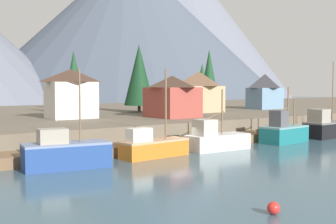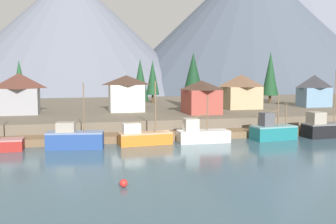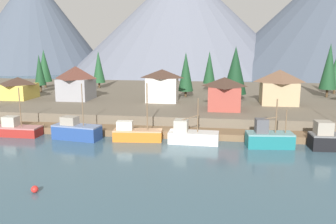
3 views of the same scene
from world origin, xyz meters
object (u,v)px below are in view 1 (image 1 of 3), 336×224
at_px(conifer_back_right, 209,74).
at_px(conifer_mid_right, 202,81).
at_px(fishing_boat_teal, 284,132).
at_px(fishing_boat_black, 326,127).
at_px(fishing_boat_orange, 153,146).
at_px(conifer_near_left, 139,75).
at_px(conifer_centre, 74,77).
at_px(house_white, 71,93).
at_px(house_blue, 265,91).
at_px(house_tan, 199,91).
at_px(fishing_boat_blue, 65,153).
at_px(fishing_boat_white, 216,139).
at_px(house_red, 172,96).
at_px(channel_buoy, 274,208).
at_px(conifer_near_right, 74,78).

bearing_deg(conifer_back_right, conifer_mid_right, 61.03).
xyz_separation_m(fishing_boat_teal, fishing_boat_black, (8.73, 0.13, 0.08)).
height_order(fishing_boat_orange, fishing_boat_black, fishing_boat_black).
bearing_deg(conifer_mid_right, conifer_back_right, -118.97).
distance_m(conifer_near_left, conifer_centre, 14.05).
distance_m(fishing_boat_orange, conifer_mid_right, 54.58).
bearing_deg(house_white, conifer_mid_right, 25.00).
distance_m(fishing_boat_orange, house_blue, 45.04).
relative_size(fishing_boat_black, house_tan, 1.42).
relative_size(fishing_boat_blue, fishing_boat_teal, 1.25).
bearing_deg(house_white, house_tan, 1.73).
height_order(fishing_boat_orange, fishing_boat_white, fishing_boat_orange).
bearing_deg(conifer_mid_right, conifer_centre, 177.80).
bearing_deg(house_red, conifer_mid_right, 42.76).
distance_m(conifer_mid_right, channel_buoy, 72.56).
bearing_deg(house_tan, fishing_boat_teal, -101.83).
relative_size(fishing_boat_blue, house_white, 1.27).
height_order(fishing_boat_white, fishing_boat_black, fishing_boat_black).
bearing_deg(fishing_boat_teal, fishing_boat_blue, 174.35).
xyz_separation_m(fishing_boat_orange, house_blue, (39.52, 21.05, 4.80)).
bearing_deg(house_red, fishing_boat_black, -44.09).
xyz_separation_m(fishing_boat_black, house_white, (-27.02, 20.44, 4.50)).
relative_size(fishing_boat_black, conifer_mid_right, 1.10).
bearing_deg(conifer_near_left, fishing_boat_black, -64.82).
height_order(fishing_boat_blue, house_red, fishing_boat_blue).
xyz_separation_m(fishing_boat_white, fishing_boat_teal, (10.67, -0.36, 0.15)).
relative_size(fishing_boat_teal, house_blue, 1.02).
relative_size(fishing_boat_teal, house_tan, 0.94).
relative_size(fishing_boat_orange, conifer_near_left, 0.77).
height_order(fishing_boat_white, conifer_centre, conifer_centre).
height_order(fishing_boat_blue, fishing_boat_white, fishing_boat_blue).
distance_m(fishing_boat_black, conifer_near_right, 37.21).
bearing_deg(house_tan, conifer_back_right, 42.62).
distance_m(fishing_boat_teal, fishing_boat_black, 8.74).
height_order(conifer_near_right, conifer_mid_right, conifer_near_right).
xyz_separation_m(house_white, conifer_centre, (8.73, 18.88, 2.47)).
relative_size(fishing_boat_orange, house_white, 1.29).
height_order(conifer_near_left, conifer_near_right, conifer_near_left).
xyz_separation_m(house_blue, conifer_near_left, (-24.47, 5.24, 2.77)).
relative_size(house_blue, house_red, 0.95).
xyz_separation_m(fishing_boat_white, channel_buoy, (-13.38, -19.34, -0.78)).
height_order(fishing_boat_orange, channel_buoy, fishing_boat_orange).
bearing_deg(fishing_boat_orange, fishing_boat_teal, -6.43).
xyz_separation_m(fishing_boat_black, conifer_mid_right, (11.07, 38.20, 6.60)).
relative_size(house_blue, house_white, 0.99).
xyz_separation_m(fishing_boat_teal, conifer_centre, (-9.55, 39.45, 7.06)).
distance_m(house_tan, conifer_mid_right, 23.05).
xyz_separation_m(house_blue, channel_buoy, (-44.77, -40.40, -5.51)).
bearing_deg(conifer_mid_right, house_blue, -86.86).
xyz_separation_m(house_blue, conifer_back_right, (-4.25, 10.90, 3.40)).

